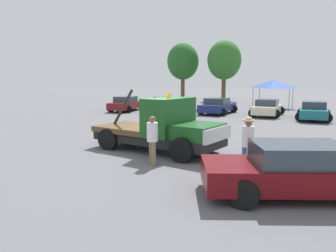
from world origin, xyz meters
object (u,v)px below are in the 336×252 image
Objects in this scene: parked_car_maroon at (126,104)px; parked_car_cream at (267,108)px; foreground_car at (307,171)px; parked_car_teal at (314,111)px; person_at_hood at (152,137)px; tree_center at (224,60)px; person_near_truck at (248,140)px; tree_left at (183,62)px; parked_car_navy at (218,106)px; parked_car_orange at (168,104)px; tow_truck at (164,129)px; canopy_tent_blue at (274,84)px.

parked_car_maroon and parked_car_cream have the same top height.
foreground_car is 18.28m from parked_car_cream.
person_at_hood is at bearing 162.40° from parked_car_teal.
parked_car_maroon is 18.86m from tree_center.
parked_car_cream is at bearing -22.74° from person_near_truck.
person_at_hood is 0.21× the size of tree_left.
person_near_truck is 17.45m from parked_car_navy.
parked_car_cream is (8.60, 0.23, -0.00)m from parked_car_orange.
person_near_truck is (3.68, -1.45, 0.09)m from tow_truck.
person_at_hood is at bearing -64.68° from tow_truck.
person_near_truck is 3.15m from person_at_hood.
parked_car_teal is (3.39, -0.96, 0.00)m from parked_car_cream.
person_near_truck is at bearing -139.94° from parked_car_orange.
tow_truck reaches higher than parked_car_teal.
parked_car_cream is at bearing -62.82° from tree_center.
person_near_truck is at bearing -173.48° from parked_car_cream.
tow_truck is 1.21× the size of parked_car_teal.
parked_car_orange is 0.55× the size of tree_center.
tow_truck is at bearing -169.19° from parked_car_navy.
tree_left is (-13.90, 9.13, 2.90)m from canopy_tent_blue.
parked_car_maroon and parked_car_navy have the same top height.
parked_car_orange is at bearing 3.46° from person_near_truck.
parked_car_navy is 0.96× the size of parked_car_teal.
foreground_car is 1.62× the size of canopy_tent_blue.
tree_left is (-18.01, 17.82, 4.68)m from parked_car_teal.
foreground_car is 2.36m from person_near_truck.
person_near_truck reaches higher than parked_car_teal.
parked_car_maroon is at bearing -102.01° from tree_center.
parked_car_orange is 11.34m from canopy_tent_blue.
parked_car_orange is 1.02× the size of parked_car_cream.
canopy_tent_blue reaches higher than foreground_car.
parked_car_navy is at bearing -9.43° from person_near_truck.
tow_truck is at bearing -67.71° from tree_left.
tow_truck is 17.29m from parked_car_maroon.
parked_car_maroon is 1.10× the size of parked_car_orange.
parked_car_orange is 0.93× the size of parked_car_teal.
person_near_truck is 0.22× the size of tree_left.
foreground_car is 5.01m from person_at_hood.
canopy_tent_blue is at bearing 96.89° from tow_truck.
parked_car_cream is (-3.91, 17.86, -0.00)m from foreground_car.
person_at_hood reaches higher than parked_car_orange.
parked_car_navy is (-3.04, 16.88, -0.32)m from person_at_hood.
person_near_truck is at bearing 138.55° from person_at_hood.
person_near_truck is 24.31m from canopy_tent_blue.
person_near_truck is at bearing 115.84° from foreground_car.
canopy_tent_blue reaches higher than person_near_truck.
parked_car_orange is 1.29× the size of canopy_tent_blue.
parked_car_maroon is (-14.38, 15.03, -0.38)m from person_near_truck.
canopy_tent_blue is (0.29, 24.65, 1.45)m from person_at_hood.
parked_car_navy is (-7.95, 17.81, -0.00)m from foreground_car.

